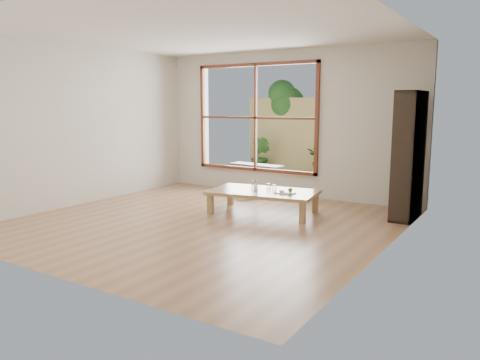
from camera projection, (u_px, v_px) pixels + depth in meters
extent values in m
plane|color=tan|center=(205.00, 222.00, 6.61)|extent=(5.00, 5.00, 0.00)
cube|color=#A4834F|center=(263.00, 192.00, 7.11)|extent=(1.72, 1.15, 0.05)
cube|color=#A4834F|center=(210.00, 204.00, 7.08)|extent=(0.09, 0.09, 0.30)
cube|color=#A4834F|center=(230.00, 196.00, 7.75)|extent=(0.09, 0.09, 0.30)
cube|color=#A4834F|center=(303.00, 213.00, 6.52)|extent=(0.09, 0.09, 0.30)
cube|color=#A4834F|center=(315.00, 203.00, 7.19)|extent=(0.09, 0.09, 0.30)
cube|color=beige|center=(247.00, 195.00, 8.39)|extent=(0.66, 0.66, 0.08)
cube|color=black|center=(409.00, 156.00, 6.71)|extent=(0.29, 0.83, 1.84)
cylinder|color=silver|center=(255.00, 186.00, 7.06)|extent=(0.08, 0.08, 0.15)
cylinder|color=silver|center=(274.00, 188.00, 7.08)|extent=(0.06, 0.06, 0.09)
cylinder|color=silver|center=(269.00, 186.00, 7.26)|extent=(0.07, 0.07, 0.08)
cylinder|color=silver|center=(254.00, 187.00, 7.18)|extent=(0.07, 0.07, 0.09)
cube|color=white|center=(285.00, 193.00, 6.88)|extent=(0.29, 0.23, 0.02)
sphere|color=#537E32|center=(290.00, 190.00, 6.86)|extent=(0.07, 0.07, 0.07)
cube|color=orange|center=(282.00, 192.00, 6.86)|extent=(0.05, 0.04, 0.02)
cube|color=beige|center=(282.00, 191.00, 6.93)|extent=(0.06, 0.06, 0.02)
cylinder|color=silver|center=(285.00, 193.00, 6.81)|extent=(0.15, 0.03, 0.01)
cube|color=#3A322A|center=(283.00, 183.00, 9.90)|extent=(2.80, 2.00, 0.05)
cube|color=black|center=(256.00, 165.00, 9.84)|extent=(1.22, 0.46, 0.05)
cube|color=black|center=(232.00, 173.00, 10.11)|extent=(0.07, 0.07, 0.33)
cube|color=black|center=(239.00, 171.00, 10.31)|extent=(0.07, 0.07, 0.33)
cube|color=black|center=(275.00, 178.00, 9.43)|extent=(0.07, 0.07, 0.33)
cube|color=black|center=(282.00, 176.00, 9.64)|extent=(0.07, 0.07, 0.33)
cube|color=tan|center=(304.00, 138.00, 10.59)|extent=(2.80, 0.06, 1.80)
imported|color=#265920|center=(327.00, 159.00, 10.02)|extent=(0.99, 0.92, 0.91)
imported|color=#265920|center=(261.00, 156.00, 10.83)|extent=(0.58, 0.51, 0.89)
cylinder|color=#4C3D2D|center=(282.00, 140.00, 11.23)|extent=(0.14, 0.14, 1.60)
sphere|color=#265920|center=(287.00, 104.00, 11.03)|extent=(0.84, 0.84, 0.84)
sphere|color=#265920|center=(278.00, 113.00, 11.27)|extent=(0.70, 0.70, 0.70)
sphere|color=#265920|center=(282.00, 94.00, 10.95)|extent=(0.64, 0.64, 0.64)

